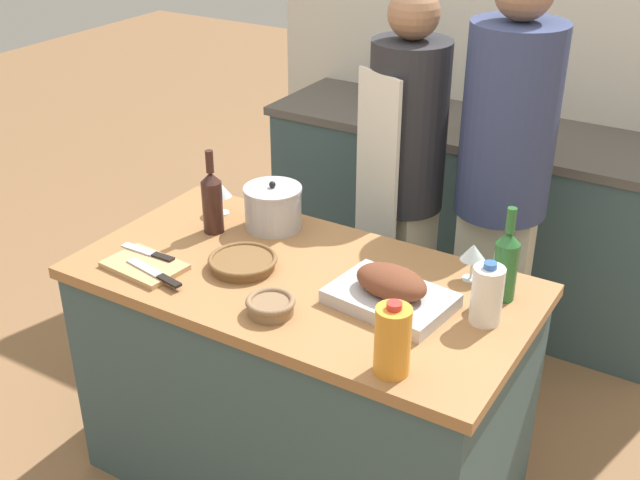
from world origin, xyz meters
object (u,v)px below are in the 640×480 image
mixing_bowl (271,305)px  wine_glass_left (221,191)px  milk_jug (487,295)px  knife_paring (150,253)px  person_cook_aproned (404,176)px  wine_bottle_green (506,264)px  condiment_bottle_tall (522,128)px  roasting_pan (391,291)px  wine_glass_right (473,253)px  juice_jug (393,340)px  wicker_basket (243,262)px  wine_bottle_dark (212,200)px  stand_mixer (390,78)px  person_cook_guest (503,178)px  condiment_bottle_short (469,115)px  cutting_board (145,266)px  stock_pot (273,207)px  knife_chef (156,273)px

mixing_bowl → wine_glass_left: wine_glass_left is taller
milk_jug → knife_paring: (-1.11, -0.22, -0.07)m
mixing_bowl → person_cook_aproned: 1.02m
wine_bottle_green → person_cook_aproned: size_ratio=0.19×
wine_bottle_green → condiment_bottle_tall: (-0.34, 1.14, 0.02)m
roasting_pan → wine_glass_right: 0.32m
juice_jug → knife_paring: 0.99m
wicker_basket → wine_glass_right: wine_glass_right is taller
roasting_pan → wine_bottle_dark: 0.78m
stand_mixer → person_cook_guest: (0.86, -0.75, -0.06)m
person_cook_aproned → wine_bottle_green: bearing=-18.9°
wicker_basket → condiment_bottle_short: (0.20, 1.43, 0.12)m
cutting_board → stand_mixer: stand_mixer is taller
stock_pot → wine_bottle_dark: (-0.16, -0.14, 0.04)m
milk_jug → wine_glass_right: milk_jug is taller
wine_bottle_green → condiment_bottle_tall: size_ratio=1.68×
juice_jug → roasting_pan: bearing=117.2°
wine_glass_left → condiment_bottle_tall: (0.77, 1.11, 0.05)m
wine_glass_right → cutting_board: bearing=-152.5°
mixing_bowl → wine_glass_right: bearing=48.9°
wine_glass_left → person_cook_aproned: (0.49, 0.55, -0.03)m
stock_pot → person_cook_guest: (0.65, 0.58, 0.05)m
wine_bottle_dark → condiment_bottle_short: 1.35m
mixing_bowl → wine_bottle_green: wine_bottle_green is taller
cutting_board → wine_glass_right: 1.07m
wicker_basket → stock_pot: size_ratio=1.09×
juice_jug → wine_bottle_dark: size_ratio=0.70×
stock_pot → condiment_bottle_tall: (0.54, 1.10, 0.06)m
juice_jug → knife_paring: size_ratio=1.00×
wine_bottle_green → mixing_bowl: bearing=-141.6°
roasting_pan → wicker_basket: bearing=-174.5°
condiment_bottle_short → wine_bottle_green: bearing=-63.0°
mixing_bowl → juice_jug: bearing=-8.8°
knife_chef → wine_glass_left: bearing=103.3°
milk_jug → person_cook_guest: size_ratio=0.11×
wicker_basket → wine_glass_left: bearing=136.8°
wine_glass_left → wine_glass_right: (0.99, 0.03, 0.00)m
wine_glass_right → person_cook_aproned: bearing=133.6°
mixing_bowl → wicker_basket: bearing=142.6°
condiment_bottle_tall → mixing_bowl: bearing=-98.1°
roasting_pan → wicker_basket: size_ratio=1.69×
wine_bottle_dark → knife_chef: (0.05, -0.37, -0.10)m
mixing_bowl → milk_jug: milk_jug is taller
roasting_pan → mixing_bowl: size_ratio=2.57×
condiment_bottle_short → wine_glass_left: bearing=-114.5°
wine_glass_right → condiment_bottle_short: bearing=112.9°
knife_paring → condiment_bottle_short: (0.51, 1.54, 0.13)m
roasting_pan → wine_bottle_dark: wine_bottle_dark is taller
wicker_basket → wine_bottle_dark: size_ratio=0.74×
roasting_pan → stock_pot: (-0.60, 0.25, 0.03)m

